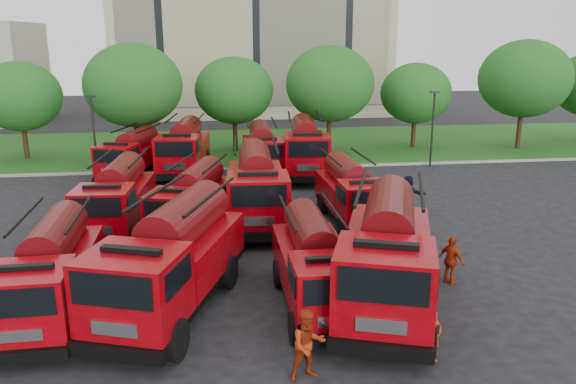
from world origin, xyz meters
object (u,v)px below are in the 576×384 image
fire_truck_7 (351,192)px  firefighter_4 (192,292)px  fire_truck_0 (50,272)px  firefighter_1 (308,378)px  fire_truck_5 (193,201)px  firefighter_0 (431,362)px  firefighter_2 (449,283)px  fire_truck_4 (117,198)px  fire_truck_11 (305,147)px  firefighter_5 (406,213)px  fire_truck_2 (316,264)px  firefighter_3 (393,264)px  fire_truck_9 (184,148)px  fire_truck_10 (262,150)px  fire_truck_3 (387,254)px  fire_truck_1 (172,259)px  fire_truck_8 (132,154)px  fire_truck_6 (257,187)px

fire_truck_7 → firefighter_4: 10.12m
fire_truck_0 → firefighter_1: size_ratio=3.43×
fire_truck_5 → firefighter_0: fire_truck_5 is taller
firefighter_2 → fire_truck_4: bearing=31.2°
fire_truck_11 → firefighter_0: 21.89m
firefighter_2 → firefighter_5: 8.36m
fire_truck_2 → fire_truck_4: bearing=131.3°
fire_truck_5 → fire_truck_7: fire_truck_5 is taller
firefighter_2 → firefighter_4: (-9.18, 0.46, 0.00)m
fire_truck_4 → firefighter_3: size_ratio=4.36×
fire_truck_9 → fire_truck_11: 7.79m
fire_truck_4 → firefighter_5: fire_truck_4 is taller
fire_truck_5 → firefighter_1: (3.27, -11.77, -1.49)m
firefighter_5 → firefighter_4: bearing=68.0°
fire_truck_10 → firefighter_0: fire_truck_10 is taller
firefighter_2 → firefighter_3: size_ratio=1.12×
fire_truck_3 → fire_truck_5: size_ratio=1.22×
fire_truck_1 → fire_truck_5: bearing=106.1°
fire_truck_4 → firefighter_2: (12.70, -7.47, -1.56)m
fire_truck_8 → firefighter_5: bearing=-16.8°
fire_truck_1 → firefighter_3: size_ratio=5.08×
fire_truck_6 → fire_truck_9: (-3.87, 10.65, -0.06)m
fire_truck_9 → firefighter_3: (8.77, -16.47, -1.69)m
fire_truck_11 → firefighter_2: bearing=-75.3°
fire_truck_4 → firefighter_5: size_ratio=3.56×
fire_truck_5 → fire_truck_1: bearing=-77.6°
firefighter_3 → firefighter_5: bearing=-137.4°
fire_truck_5 → fire_truck_11: (6.73, 10.34, 0.28)m
fire_truck_1 → fire_truck_9: size_ratio=1.06×
fire_truck_5 → fire_truck_11: size_ratio=0.86×
fire_truck_8 → firefighter_5: size_ratio=3.44×
fire_truck_0 → fire_truck_11: fire_truck_11 is taller
firefighter_3 → fire_truck_2: bearing=15.2°
firefighter_4 → fire_truck_2: bearing=-153.8°
fire_truck_9 → firefighter_3: bearing=-55.9°
fire_truck_3 → firefighter_2: fire_truck_3 is taller
fire_truck_4 → fire_truck_7: bearing=3.6°
fire_truck_7 → fire_truck_8: bearing=135.4°
fire_truck_2 → fire_truck_3: 2.32m
fire_truck_6 → fire_truck_7: 4.51m
fire_truck_2 → fire_truck_3: fire_truck_3 is taller
fire_truck_0 → fire_truck_6: fire_truck_6 is taller
fire_truck_4 → firefighter_2: fire_truck_4 is taller
fire_truck_3 → firefighter_1: (-3.19, -3.70, -1.82)m
fire_truck_11 → firefighter_5: bearing=-60.5°
fire_truck_8 → firefighter_0: 25.11m
firefighter_3 → firefighter_4: firefighter_4 is taller
firefighter_1 → firefighter_3: firefighter_1 is taller
fire_truck_1 → firefighter_0: size_ratio=5.27×
firefighter_3 → firefighter_5: 6.85m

